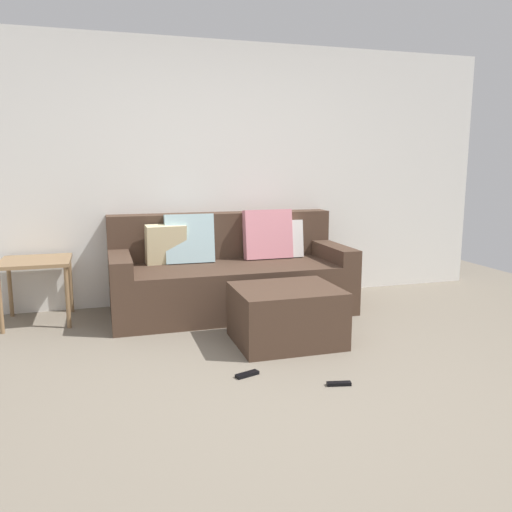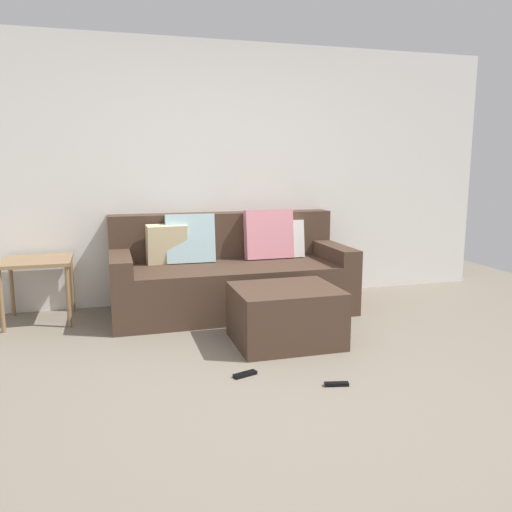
# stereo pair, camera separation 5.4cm
# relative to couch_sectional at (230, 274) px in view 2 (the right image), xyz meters

# --- Properties ---
(ground_plane) EXTENTS (7.78, 7.78, 0.00)m
(ground_plane) POSITION_rel_couch_sectional_xyz_m (-0.09, -1.97, -0.34)
(ground_plane) COLOR slate
(wall_back) EXTENTS (5.99, 0.10, 2.53)m
(wall_back) POSITION_rel_couch_sectional_xyz_m (-0.09, 0.46, 0.92)
(wall_back) COLOR silver
(wall_back) RESTS_ON ground_plane
(couch_sectional) EXTENTS (2.18, 0.97, 0.93)m
(couch_sectional) POSITION_rel_couch_sectional_xyz_m (0.00, 0.00, 0.00)
(couch_sectional) COLOR #473326
(couch_sectional) RESTS_ON ground_plane
(ottoman) EXTENTS (0.79, 0.67, 0.44)m
(ottoman) POSITION_rel_couch_sectional_xyz_m (0.20, -1.03, -0.13)
(ottoman) COLOR #473326
(ottoman) RESTS_ON ground_plane
(side_table) EXTENTS (0.58, 0.57, 0.56)m
(side_table) POSITION_rel_couch_sectional_xyz_m (-1.69, 0.08, 0.14)
(side_table) COLOR olive
(side_table) RESTS_ON ground_plane
(remote_near_ottoman) EXTENTS (0.16, 0.07, 0.02)m
(remote_near_ottoman) POSITION_rel_couch_sectional_xyz_m (0.24, -1.88, -0.33)
(remote_near_ottoman) COLOR black
(remote_near_ottoman) RESTS_ON ground_plane
(remote_by_storage_bin) EXTENTS (0.17, 0.10, 0.02)m
(remote_by_storage_bin) POSITION_rel_couch_sectional_xyz_m (-0.27, -1.58, -0.33)
(remote_by_storage_bin) COLOR black
(remote_by_storage_bin) RESTS_ON ground_plane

